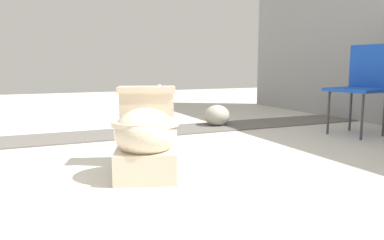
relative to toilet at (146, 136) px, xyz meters
The scene contains 5 objects.
ground_plane 0.27m from the toilet, 138.71° to the right, with size 14.00×14.00×0.00m, color beige.
gravel_strip 1.38m from the toilet, 163.07° to the left, with size 0.56×8.00×0.01m, color #605B56.
toilet is the anchor object (origin of this frame).
folding_chair_left 2.28m from the toilet, 100.34° to the left, with size 0.51×0.51×0.83m.
boulder_near 1.83m from the toilet, 138.98° to the left, with size 0.28×0.27×0.22m, color #ADA899.
Camera 1 is at (2.24, -0.53, 0.64)m, focal length 35.00 mm.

